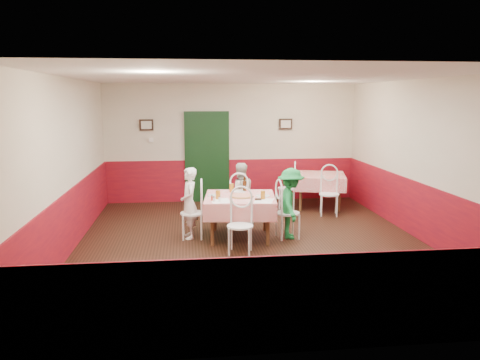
{
  "coord_description": "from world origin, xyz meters",
  "views": [
    {
      "loc": [
        -1.1,
        -7.65,
        2.47
      ],
      "look_at": [
        -0.16,
        0.37,
        1.05
      ],
      "focal_mm": 35.0,
      "sensor_mm": 36.0,
      "label": 1
    }
  ],
  "objects": [
    {
      "name": "picture_left",
      "position": [
        -2.0,
        3.45,
        1.85
      ],
      "size": [
        0.32,
        0.03,
        0.26
      ],
      "primitive_type": "cube",
      "color": "black",
      "rests_on": "back_wall"
    },
    {
      "name": "beer_bottle",
      "position": [
        -0.03,
        0.78,
        0.88
      ],
      "size": [
        0.07,
        0.07,
        0.25
      ],
      "primitive_type": "cylinder",
      "rotation": [
        0.0,
        0.0,
        -0.11
      ],
      "color": "#381C0A",
      "rests_on": "main_table"
    },
    {
      "name": "chair_near",
      "position": [
        -0.26,
        -0.47,
        0.45
      ],
      "size": [
        0.51,
        0.51,
        0.9
      ],
      "primitive_type": null,
      "rotation": [
        0.0,
        0.0,
        -0.23
      ],
      "color": "white",
      "rests_on": "ground"
    },
    {
      "name": "shaker_b",
      "position": [
        -0.55,
        -0.02,
        0.81
      ],
      "size": [
        0.04,
        0.04,
        0.09
      ],
      "primitive_type": "cylinder",
      "rotation": [
        0.0,
        0.0,
        -0.11
      ],
      "color": "silver",
      "rests_on": "main_table"
    },
    {
      "name": "chair_second_b",
      "position": [
        1.91,
        1.79,
        0.45
      ],
      "size": [
        0.51,
        0.51,
        0.9
      ],
      "primitive_type": null,
      "rotation": [
        0.0,
        0.0,
        -0.25
      ],
      "color": "white",
      "rests_on": "ground"
    },
    {
      "name": "plate_left",
      "position": [
        -0.61,
        0.44,
        0.77
      ],
      "size": [
        0.28,
        0.28,
        0.01
      ],
      "primitive_type": "cylinder",
      "rotation": [
        0.0,
        0.0,
        -0.11
      ],
      "color": "white",
      "rests_on": "main_table"
    },
    {
      "name": "diner_far",
      "position": [
        -0.06,
        1.27,
        0.62
      ],
      "size": [
        0.65,
        0.53,
        1.23
      ],
      "primitive_type": "imported",
      "rotation": [
        0.0,
        0.0,
        3.26
      ],
      "color": "gray",
      "rests_on": "ground"
    },
    {
      "name": "wainscot_right",
      "position": [
        2.98,
        0.0,
        0.5
      ],
      "size": [
        0.03,
        7.0,
        1.0
      ],
      "primitive_type": "cube",
      "color": "maroon",
      "rests_on": "ground"
    },
    {
      "name": "diner_left",
      "position": [
        -1.06,
        0.47,
        0.63
      ],
      "size": [
        0.36,
        0.5,
        1.27
      ],
      "primitive_type": "imported",
      "rotation": [
        0.0,
        0.0,
        -1.45
      ],
      "color": "gray",
      "rests_on": "ground"
    },
    {
      "name": "picture_right",
      "position": [
        1.3,
        3.45,
        1.85
      ],
      "size": [
        0.32,
        0.03,
        0.26
      ],
      "primitive_type": "cube",
      "color": "black",
      "rests_on": "back_wall"
    },
    {
      "name": "floor",
      "position": [
        0.0,
        0.0,
        0.0
      ],
      "size": [
        7.0,
        7.0,
        0.0
      ],
      "primitive_type": "plane",
      "color": "black",
      "rests_on": "ground"
    },
    {
      "name": "diner_right",
      "position": [
        0.73,
        0.27,
        0.63
      ],
      "size": [
        0.58,
        0.87,
        1.26
      ],
      "primitive_type": "imported",
      "rotation": [
        0.0,
        0.0,
        1.43
      ],
      "color": "gray",
      "rests_on": "ground"
    },
    {
      "name": "glass_c",
      "position": [
        -0.27,
        0.76,
        0.84
      ],
      "size": [
        0.09,
        0.09,
        0.15
      ],
      "primitive_type": "cylinder",
      "rotation": [
        0.0,
        0.0,
        -0.11
      ],
      "color": "#BF7219",
      "rests_on": "main_table"
    },
    {
      "name": "second_table",
      "position": [
        1.91,
        2.54,
        0.38
      ],
      "size": [
        1.36,
        1.36,
        0.77
      ],
      "primitive_type": "cube",
      "rotation": [
        0.0,
        0.0,
        -0.25
      ],
      "color": "red",
      "rests_on": "ground"
    },
    {
      "name": "menu_right",
      "position": [
        0.2,
        -0.05,
        0.76
      ],
      "size": [
        0.41,
        0.47,
        0.0
      ],
      "primitive_type": "cube",
      "rotation": [
        0.0,
        0.0,
        -0.32
      ],
      "color": "white",
      "rests_on": "main_table"
    },
    {
      "name": "door",
      "position": [
        -0.6,
        3.45,
        1.05
      ],
      "size": [
        0.96,
        0.06,
        2.1
      ],
      "primitive_type": "cube",
      "color": "black",
      "rests_on": "ground"
    },
    {
      "name": "ceiling",
      "position": [
        0.0,
        0.0,
        2.8
      ],
      "size": [
        7.0,
        7.0,
        0.0
      ],
      "primitive_type": "plane",
      "color": "white",
      "rests_on": "back_wall"
    },
    {
      "name": "glass_a",
      "position": [
        -0.57,
        0.17,
        0.83
      ],
      "size": [
        0.09,
        0.09,
        0.15
      ],
      "primitive_type": "cylinder",
      "rotation": [
        0.0,
        0.0,
        -0.11
      ],
      "color": "#BF7219",
      "rests_on": "main_table"
    },
    {
      "name": "wainscot_front",
      "position": [
        0.0,
        -3.48,
        0.5
      ],
      "size": [
        6.0,
        0.03,
        1.0
      ],
      "primitive_type": "cube",
      "color": "maroon",
      "rests_on": "ground"
    },
    {
      "name": "shaker_c",
      "position": [
        -0.67,
        0.06,
        0.81
      ],
      "size": [
        0.04,
        0.04,
        0.09
      ],
      "primitive_type": "cylinder",
      "rotation": [
        0.0,
        0.0,
        -0.11
      ],
      "color": "#B23319",
      "rests_on": "main_table"
    },
    {
      "name": "plate_right",
      "position": [
        0.23,
        0.31,
        0.77
      ],
      "size": [
        0.28,
        0.28,
        0.01
      ],
      "primitive_type": "cylinder",
      "rotation": [
        0.0,
        0.0,
        -0.11
      ],
      "color": "white",
      "rests_on": "main_table"
    },
    {
      "name": "shaker_a",
      "position": [
        -0.65,
        -0.02,
        0.81
      ],
      "size": [
        0.04,
        0.04,
        0.09
      ],
      "primitive_type": "cylinder",
      "rotation": [
        0.0,
        0.0,
        -0.11
      ],
      "color": "silver",
      "rests_on": "main_table"
    },
    {
      "name": "menu_left",
      "position": [
        -0.53,
        0.03,
        0.76
      ],
      "size": [
        0.31,
        0.41,
        0.0
      ],
      "primitive_type": "cube",
      "rotation": [
        0.0,
        0.0,
        0.03
      ],
      "color": "white",
      "rests_on": "main_table"
    },
    {
      "name": "wainscot_back",
      "position": [
        0.0,
        3.48,
        0.5
      ],
      "size": [
        6.0,
        0.03,
        1.0
      ],
      "primitive_type": "cube",
      "color": "maroon",
      "rests_on": "ground"
    },
    {
      "name": "chair_left",
      "position": [
        -1.01,
        0.47,
        0.45
      ],
      "size": [
        0.44,
        0.44,
        0.9
      ],
      "primitive_type": null,
      "rotation": [
        0.0,
        0.0,
        -1.61
      ],
      "color": "white",
      "rests_on": "ground"
    },
    {
      "name": "chair_second_a",
      "position": [
        1.16,
        2.54,
        0.45
      ],
      "size": [
        0.51,
        0.51,
        0.9
      ],
      "primitive_type": null,
      "rotation": [
        0.0,
        0.0,
        -1.82
      ],
      "color": "white",
      "rests_on": "ground"
    },
    {
      "name": "wallet",
      "position": [
        0.11,
        0.03,
        0.77
      ],
      "size": [
        0.12,
        0.1,
        0.02
      ],
      "primitive_type": "cube",
      "rotation": [
        0.0,
        0.0,
        -0.11
      ],
      "color": "black",
      "rests_on": "main_table"
    },
    {
      "name": "front_wall",
      "position": [
        0.0,
        -3.5,
        1.4
      ],
      "size": [
        6.0,
        0.1,
        2.8
      ],
      "primitive_type": "cube",
      "color": "beige",
      "rests_on": "ground"
    },
    {
      "name": "pizza",
      "position": [
        -0.14,
        0.31,
        0.77
      ],
      "size": [
        0.44,
        0.44,
        0.03
      ],
      "primitive_type": "cylinder",
      "rotation": [
        0.0,
        0.0,
        -0.11
      ],
      "color": "#B74723",
      "rests_on": "main_table"
    },
    {
      "name": "glass_b",
      "position": [
        0.2,
        0.09,
        0.83
      ],
      "size": [
        0.09,
        0.09,
        0.14
      ],
      "primitive_type": "cylinder",
      "rotation": [
        0.0,
        0.0,
        -0.11
      ],
      "color": "#BF7219",
      "rests_on": "main_table"
    },
    {
      "name": "main_table",
      "position": [
        -0.16,
        0.37,
        0.38
      ],
      "size": [
        1.35,
        1.35,
        0.77
      ],
      "primitive_type": "cube",
      "rotation": [
        0.0,
        0.0,
        -0.11
      ],
      "color": "red",
      "rests_on": "ground"
    },
    {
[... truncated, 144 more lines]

